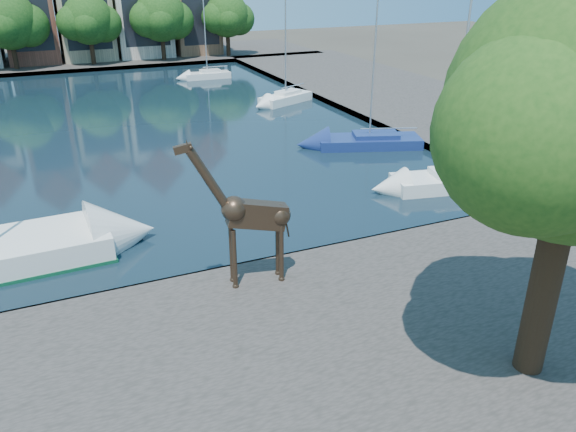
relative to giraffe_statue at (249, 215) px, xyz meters
name	(u,v)px	position (x,y,z in m)	size (l,w,h in m)	color
ground	(190,285)	(-1.91, 1.47, -3.12)	(160.00, 160.00, 0.00)	#38332B
water_basin	(107,127)	(-1.91, 25.47, -3.08)	(38.00, 50.00, 0.08)	black
near_quay	(255,402)	(-1.91, -5.53, -2.87)	(50.00, 14.00, 0.50)	#463F3C
far_quay	(72,60)	(-1.91, 57.47, -2.87)	(60.00, 16.00, 0.50)	#463F3C
right_quay	(396,95)	(23.09, 25.47, -2.87)	(14.00, 52.00, 0.50)	#463F3C
far_tree_mid_west	(9,22)	(-7.80, 51.96, 2.17)	(7.80, 6.00, 8.00)	#332114
far_tree_mid_east	(89,21)	(0.19, 51.96, 2.01)	(7.02, 5.40, 7.52)	#332114
far_tree_east	(162,18)	(8.20, 51.96, 2.12)	(7.54, 5.80, 7.84)	#332114
far_tree_far_east	(228,17)	(16.18, 51.96, 1.96)	(6.76, 5.20, 7.36)	#332114
giraffe_statue	(249,215)	(0.00, 0.00, 0.00)	(3.73, 0.84, 5.33)	#36271B
sailboat_right_a	(449,178)	(13.09, 5.47, -2.47)	(6.25, 3.24, 10.49)	white
sailboat_right_b	(369,139)	(13.09, 13.52, -2.55)	(6.94, 4.34, 9.64)	navy
sailboat_right_c	(286,96)	(13.09, 27.18, -2.46)	(5.27, 3.64, 10.76)	white
sailboat_right_d	(207,74)	(10.09, 40.59, -2.54)	(4.65, 1.72, 8.52)	silver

